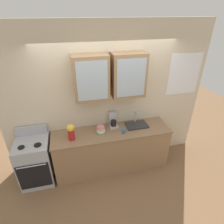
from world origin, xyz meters
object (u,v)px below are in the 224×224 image
at_px(sink_faucet, 137,125).
at_px(bowl_stack, 101,130).
at_px(stove_range, 36,162).
at_px(cup_near_sink, 124,131).
at_px(coffee_maker, 113,121).
at_px(vase, 71,131).

relative_size(sink_faucet, bowl_stack, 2.57).
xyz_separation_m(stove_range, cup_near_sink, (1.67, -0.10, 0.49)).
relative_size(bowl_stack, coffee_maker, 0.57).
distance_m(sink_faucet, coffee_maker, 0.48).
bearing_deg(coffee_maker, bowl_stack, -145.17).
xyz_separation_m(sink_faucet, coffee_maker, (-0.46, 0.12, 0.08)).
bearing_deg(bowl_stack, cup_near_sink, -12.93).
height_order(stove_range, sink_faucet, sink_faucet).
relative_size(bowl_stack, vase, 0.53).
distance_m(cup_near_sink, coffee_maker, 0.33).
bearing_deg(sink_faucet, cup_near_sink, -152.01).
bearing_deg(cup_near_sink, coffee_maker, 113.99).
relative_size(sink_faucet, coffee_maker, 1.47).
relative_size(stove_range, cup_near_sink, 10.11).
height_order(bowl_stack, coffee_maker, coffee_maker).
distance_m(stove_range, cup_near_sink, 1.75).
height_order(vase, coffee_maker, vase).
height_order(stove_range, vase, vase).
relative_size(cup_near_sink, coffee_maker, 0.37).
distance_m(stove_range, vase, 0.94).
bearing_deg(cup_near_sink, bowl_stack, 167.07).
bearing_deg(coffee_maker, cup_near_sink, -66.01).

